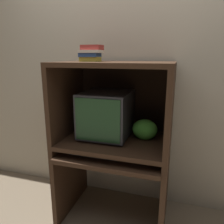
{
  "coord_description": "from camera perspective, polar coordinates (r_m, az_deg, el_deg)",
  "views": [
    {
      "loc": [
        0.5,
        -1.38,
        1.46
      ],
      "look_at": [
        -0.03,
        0.32,
        1.0
      ],
      "focal_mm": 35.0,
      "sensor_mm": 36.0,
      "label": 1
    }
  ],
  "objects": [
    {
      "name": "crt_monitor",
      "position": [
        1.91,
        -1.43,
        -0.44
      ],
      "size": [
        0.41,
        0.46,
        0.4
      ],
      "color": "#333338",
      "rests_on": "desk_monitor_shelf"
    },
    {
      "name": "hutch_upper",
      "position": [
        1.83,
        1.13,
        5.97
      ],
      "size": [
        0.93,
        0.65,
        0.65
      ],
      "color": "#382316",
      "rests_on": "desk_monitor_shelf"
    },
    {
      "name": "book_stack",
      "position": [
        1.85,
        -5.51,
        15.11
      ],
      "size": [
        0.18,
        0.15,
        0.13
      ],
      "color": "gold",
      "rests_on": "hutch_upper"
    },
    {
      "name": "desk_monitor_shelf",
      "position": [
        1.92,
        0.78,
        -7.63
      ],
      "size": [
        0.93,
        0.65,
        0.09
      ],
      "color": "#382316",
      "rests_on": "desk_base"
    },
    {
      "name": "keyboard",
      "position": [
        1.85,
        -4.39,
        -10.6
      ],
      "size": [
        0.41,
        0.15,
        0.03
      ],
      "color": "black",
      "rests_on": "desk_base"
    },
    {
      "name": "mouse",
      "position": [
        1.78,
        3.74,
        -11.43
      ],
      "size": [
        0.07,
        0.05,
        0.03
      ],
      "color": "#B7B7B7",
      "rests_on": "desk_base"
    },
    {
      "name": "snack_bag",
      "position": [
        1.89,
        8.56,
        -4.51
      ],
      "size": [
        0.21,
        0.16,
        0.18
      ],
      "color": "green",
      "rests_on": "desk_monitor_shelf"
    },
    {
      "name": "wall_back",
      "position": [
        2.16,
        3.76,
        10.05
      ],
      "size": [
        6.0,
        0.06,
        2.6
      ],
      "color": "#B2A893",
      "rests_on": "ground_plane"
    },
    {
      "name": "desk_base",
      "position": [
        2.03,
        0.43,
        -16.39
      ],
      "size": [
        0.93,
        0.68,
        0.67
      ],
      "color": "#382316",
      "rests_on": "ground_plane"
    }
  ]
}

